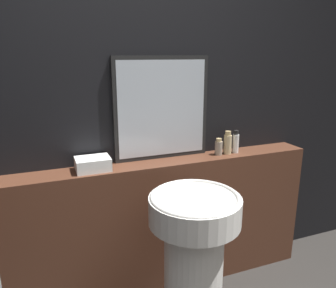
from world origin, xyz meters
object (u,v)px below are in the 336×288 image
pedestal_sink (194,258)px  towel_stack (93,164)px  lotion_bottle (236,142)px  shampoo_bottle (219,147)px  conditioner_bottle (228,143)px  mirror (162,109)px

pedestal_sink → towel_stack: towel_stack is taller
lotion_bottle → shampoo_bottle: bearing=180.0°
conditioner_bottle → lotion_bottle: same height
mirror → shampoo_bottle: 0.48m
mirror → towel_stack: bearing=-170.1°
towel_stack → lotion_bottle: size_ratio=1.26×
conditioner_bottle → lotion_bottle: bearing=-0.0°
shampoo_bottle → conditioner_bottle: 0.07m
pedestal_sink → shampoo_bottle: bearing=49.6°
pedestal_sink → mirror: mirror is taller
towel_stack → shampoo_bottle: bearing=0.0°
pedestal_sink → towel_stack: size_ratio=4.41×
pedestal_sink → shampoo_bottle: size_ratio=7.68×
pedestal_sink → lotion_bottle: (0.54, 0.48, 0.47)m
lotion_bottle → towel_stack: bearing=180.0°
towel_stack → lotion_bottle: lotion_bottle is taller
mirror → conditioner_bottle: mirror is taller
towel_stack → lotion_bottle: (0.98, -0.00, 0.03)m
towel_stack → conditioner_bottle: size_ratio=1.26×
shampoo_bottle → lotion_bottle: bearing=-0.0°
pedestal_sink → shampoo_bottle: (0.41, 0.48, 0.45)m
towel_stack → lotion_bottle: 0.98m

